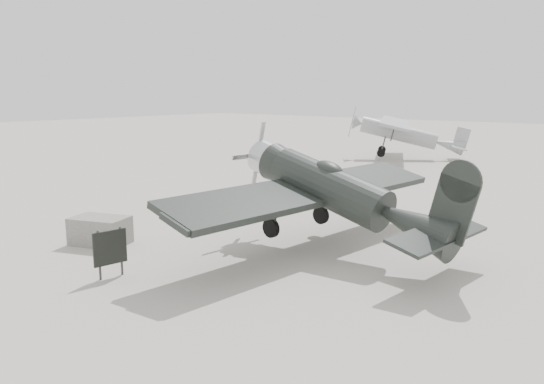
% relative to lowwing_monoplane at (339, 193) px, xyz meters
% --- Properties ---
extents(ground, '(160.00, 160.00, 0.00)m').
position_rel_lowwing_monoplane_xyz_m(ground, '(-2.32, -2.14, -1.89)').
color(ground, gray).
rests_on(ground, ground).
extents(lowwing_monoplane, '(7.93, 11.10, 3.58)m').
position_rel_lowwing_monoplane_xyz_m(lowwing_monoplane, '(0.00, 0.00, 0.00)').
color(lowwing_monoplane, black).
rests_on(lowwing_monoplane, ground).
extents(highwing_monoplane, '(9.00, 11.50, 3.38)m').
position_rel_lowwing_monoplane_xyz_m(highwing_monoplane, '(-9.00, 23.09, 0.23)').
color(highwing_monoplane, '#9C9FA1').
rests_on(highwing_monoplane, ground).
extents(equipment_block, '(2.08, 1.69, 0.90)m').
position_rel_lowwing_monoplane_xyz_m(equipment_block, '(-6.53, -4.14, -1.44)').
color(equipment_block, slate).
rests_on(equipment_block, ground).
extents(sign_board, '(0.21, 0.93, 1.34)m').
position_rel_lowwing_monoplane_xyz_m(sign_board, '(-3.51, -5.77, -1.09)').
color(sign_board, '#333333').
rests_on(sign_board, ground).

